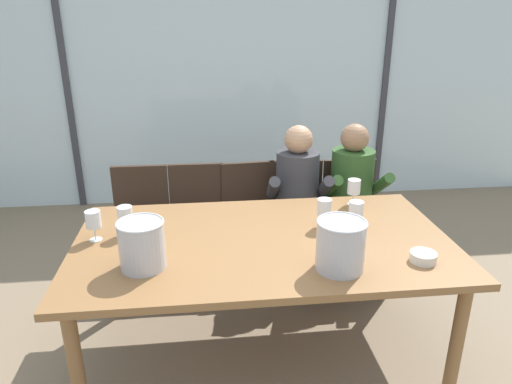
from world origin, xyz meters
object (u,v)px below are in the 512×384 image
object	(u,v)px
ice_bucket_secondary	(341,245)
wine_glass_by_left_taster	(354,188)
wine_glass_center_pour	(125,216)
chair_left_of_center	(197,213)
tasting_bowl	(423,257)
chair_right_of_center	(297,209)
person_charcoal_jacket	(298,195)
wine_glass_near_bucket	(356,211)
wine_glass_by_right_taster	(324,208)
dining_table	(263,250)
chair_near_window_right	(351,208)
ice_bucket_primary	(142,244)
chair_near_curtain	(141,216)
wine_glass_spare_empty	(93,221)
chair_center	(250,211)
person_olive_shirt	(354,193)

from	to	relation	value
ice_bucket_secondary	wine_glass_by_left_taster	bearing A→B (deg)	68.11
wine_glass_center_pour	chair_left_of_center	bearing A→B (deg)	66.38
tasting_bowl	wine_glass_center_pour	distance (m)	1.61
chair_right_of_center	wine_glass_center_pour	size ratio (longest dim) A/B	5.01
person_charcoal_jacket	wine_glass_near_bucket	world-z (taller)	person_charcoal_jacket
person_charcoal_jacket	wine_glass_by_right_taster	xyz separation A→B (m)	(0.00, -0.73, 0.20)
dining_table	chair_near_window_right	size ratio (longest dim) A/B	2.40
ice_bucket_primary	wine_glass_by_left_taster	distance (m)	1.44
chair_near_curtain	chair_near_window_right	xyz separation A→B (m)	(1.64, -0.02, 0.00)
wine_glass_center_pour	wine_glass_spare_empty	distance (m)	0.17
ice_bucket_secondary	wine_glass_spare_empty	xyz separation A→B (m)	(-1.26, 0.45, -0.01)
chair_left_of_center	ice_bucket_secondary	world-z (taller)	ice_bucket_secondary
chair_left_of_center	tasting_bowl	distance (m)	1.80
chair_near_curtain	wine_glass_by_right_taster	distance (m)	1.52
chair_left_of_center	person_charcoal_jacket	world-z (taller)	person_charcoal_jacket
chair_left_of_center	wine_glass_by_right_taster	size ratio (longest dim) A/B	5.01
dining_table	wine_glass_center_pour	size ratio (longest dim) A/B	12.00
wine_glass_near_bucket	wine_glass_by_right_taster	bearing A→B (deg)	161.64
dining_table	chair_near_curtain	size ratio (longest dim) A/B	2.40
wine_glass_center_pour	chair_center	bearing A→B (deg)	47.37
person_olive_shirt	ice_bucket_secondary	size ratio (longest dim) A/B	4.65
dining_table	chair_center	size ratio (longest dim) A/B	2.40
chair_near_window_right	ice_bucket_secondary	distance (m)	1.48
ice_bucket_secondary	tasting_bowl	distance (m)	0.45
chair_left_of_center	wine_glass_by_left_taster	world-z (taller)	wine_glass_by_left_taster
tasting_bowl	wine_glass_by_right_taster	xyz separation A→B (m)	(-0.40, 0.46, 0.09)
chair_left_of_center	ice_bucket_secondary	xyz separation A→B (m)	(0.72, -1.36, 0.39)
chair_near_curtain	wine_glass_near_bucket	distance (m)	1.69
chair_left_of_center	person_olive_shirt	distance (m)	1.21
person_charcoal_jacket	wine_glass_by_right_taster	world-z (taller)	person_charcoal_jacket
chair_left_of_center	chair_center	bearing A→B (deg)	0.13
chair_left_of_center	person_olive_shirt	xyz separation A→B (m)	(1.18, -0.15, 0.17)
chair_near_window_right	tasting_bowl	world-z (taller)	chair_near_window_right
person_olive_shirt	wine_glass_spare_empty	distance (m)	1.90
person_charcoal_jacket	wine_glass_near_bucket	distance (m)	0.84
person_charcoal_jacket	ice_bucket_primary	distance (m)	1.50
chair_left_of_center	wine_glass_spare_empty	world-z (taller)	wine_glass_spare_empty
chair_near_curtain	chair_near_window_right	size ratio (longest dim) A/B	1.00
dining_table	chair_near_curtain	distance (m)	1.30
chair_near_curtain	ice_bucket_secondary	size ratio (longest dim) A/B	3.40
wine_glass_by_left_taster	chair_center	bearing A→B (deg)	137.76
wine_glass_near_bucket	wine_glass_center_pour	world-z (taller)	same
wine_glass_by_left_taster	wine_glass_by_right_taster	world-z (taller)	same
wine_glass_center_pour	wine_glass_spare_empty	xyz separation A→B (m)	(-0.16, -0.04, 0.00)
chair_left_of_center	ice_bucket_primary	xyz separation A→B (m)	(-0.24, -1.24, 0.38)
chair_center	chair_near_window_right	xyz separation A→B (m)	(0.80, -0.02, 0.00)
wine_glass_near_bucket	wine_glass_by_right_taster	distance (m)	0.18
chair_left_of_center	wine_glass_spare_empty	size ratio (longest dim) A/B	5.01
chair_near_curtain	ice_bucket_secondary	world-z (taller)	ice_bucket_secondary
chair_near_curtain	chair_center	distance (m)	0.84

